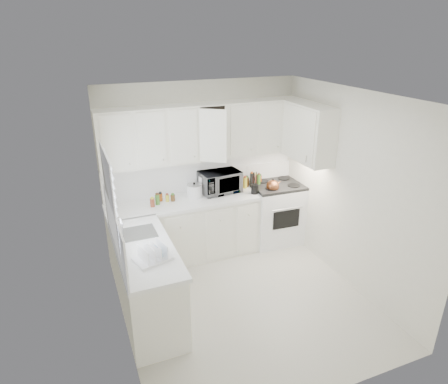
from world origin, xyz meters
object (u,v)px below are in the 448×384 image
rice_cooker (194,190)px  dish_rack (152,252)px  tea_kettle (273,185)px  utensil_crock (255,183)px  microwave (220,179)px  stove (277,204)px

rice_cooker → dish_rack: 1.76m
tea_kettle → dish_rack: size_ratio=0.66×
tea_kettle → utensil_crock: bearing=174.0°
tea_kettle → microwave: 0.82m
dish_rack → stove: bearing=15.1°
microwave → tea_kettle: bearing=-27.8°
tea_kettle → rice_cooker: rice_cooker is taller
tea_kettle → dish_rack: bearing=-149.2°
tea_kettle → dish_rack: (-2.13, -1.23, -0.00)m
utensil_crock → dish_rack: 2.23m
stove → utensil_crock: bearing=-162.3°
stove → rice_cooker: bearing=178.9°
stove → microwave: bearing=174.4°
stove → rice_cooker: (-1.35, 0.09, 0.43)m
tea_kettle → rice_cooker: bearing=168.8°
rice_cooker → tea_kettle: bearing=6.6°
rice_cooker → utensil_crock: bearing=4.9°
dish_rack → utensil_crock: bearing=18.6°
stove → utensil_crock: (-0.47, -0.13, 0.49)m
utensil_crock → dish_rack: size_ratio=0.95×
tea_kettle → dish_rack: 2.46m
tea_kettle → stove: bearing=42.5°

